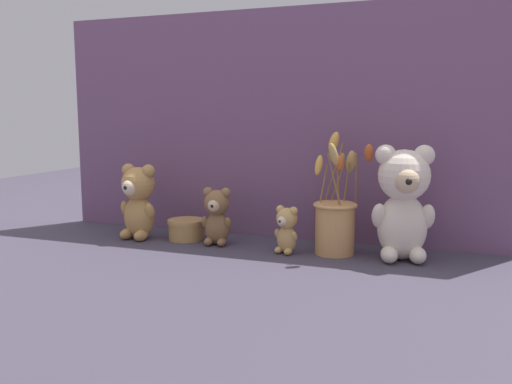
{
  "coord_description": "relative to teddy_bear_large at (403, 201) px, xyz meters",
  "views": [
    {
      "loc": [
        0.53,
        -1.42,
        0.38
      ],
      "look_at": [
        0.0,
        0.02,
        0.16
      ],
      "focal_mm": 38.0,
      "sensor_mm": 36.0,
      "label": 1
    }
  ],
  "objects": [
    {
      "name": "decorative_tin_tall",
      "position": [
        -0.64,
        0.01,
        -0.13
      ],
      "size": [
        0.11,
        0.11,
        0.06
      ],
      "color": "tan",
      "rests_on": "ground"
    },
    {
      "name": "ground_plane",
      "position": [
        -0.41,
        -0.02,
        -0.16
      ],
      "size": [
        4.0,
        4.0,
        0.0
      ],
      "primitive_type": "plane",
      "color": "#3D3847"
    },
    {
      "name": "teddy_bear_large",
      "position": [
        0.0,
        0.0,
        0.0
      ],
      "size": [
        0.17,
        0.15,
        0.3
      ],
      "color": "beige",
      "rests_on": "ground"
    },
    {
      "name": "backdrop_wall",
      "position": [
        -0.41,
        0.14,
        0.19
      ],
      "size": [
        1.43,
        0.02,
        0.7
      ],
      "color": "#704C70",
      "rests_on": "ground"
    },
    {
      "name": "teddy_bear_medium",
      "position": [
        -0.79,
        -0.02,
        -0.04
      ],
      "size": [
        0.13,
        0.12,
        0.23
      ],
      "color": "tan",
      "rests_on": "ground"
    },
    {
      "name": "flower_vase",
      "position": [
        -0.18,
        0.0,
        -0.06
      ],
      "size": [
        0.17,
        0.15,
        0.34
      ],
      "color": "tan",
      "rests_on": "ground"
    },
    {
      "name": "teddy_bear_small",
      "position": [
        -0.53,
        -0.01,
        -0.07
      ],
      "size": [
        0.09,
        0.09,
        0.17
      ],
      "color": "olive",
      "rests_on": "ground"
    },
    {
      "name": "teddy_bear_tiny",
      "position": [
        -0.31,
        -0.04,
        -0.09
      ],
      "size": [
        0.07,
        0.07,
        0.13
      ],
      "color": "tan",
      "rests_on": "ground"
    }
  ]
}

